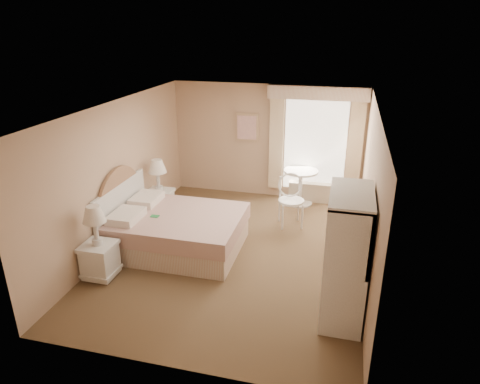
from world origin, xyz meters
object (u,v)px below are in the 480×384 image
(nightstand_near, at_px, (99,251))
(round_table, at_px, (300,181))
(armoire, at_px, (345,266))
(bed, at_px, (172,229))
(cafe_chair, at_px, (291,196))
(nightstand_far, at_px, (159,197))

(nightstand_near, bearing_deg, round_table, 53.89)
(round_table, bearing_deg, armoire, -74.72)
(bed, height_order, armoire, armoire)
(round_table, height_order, cafe_chair, cafe_chair)
(cafe_chair, bearing_deg, nightstand_near, -153.20)
(bed, xyz_separation_m, cafe_chair, (1.86, 1.47, 0.23))
(armoire, bearing_deg, nightstand_far, 148.31)
(round_table, bearing_deg, nightstand_far, -152.26)
(nightstand_near, bearing_deg, cafe_chair, 45.12)
(bed, height_order, nightstand_far, bed)
(armoire, bearing_deg, round_table, 105.28)
(bed, height_order, nightstand_near, bed)
(bed, distance_m, nightstand_far, 1.33)
(bed, xyz_separation_m, nightstand_far, (-0.72, 1.12, 0.09))
(bed, distance_m, armoire, 3.16)
(armoire, bearing_deg, bed, 158.73)
(nightstand_near, distance_m, round_table, 4.51)
(nightstand_near, xyz_separation_m, round_table, (2.65, 3.64, 0.07))
(round_table, height_order, armoire, armoire)
(cafe_chair, bearing_deg, nightstand_far, 169.42)
(nightstand_near, distance_m, armoire, 3.66)
(nightstand_far, bearing_deg, cafe_chair, 7.74)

